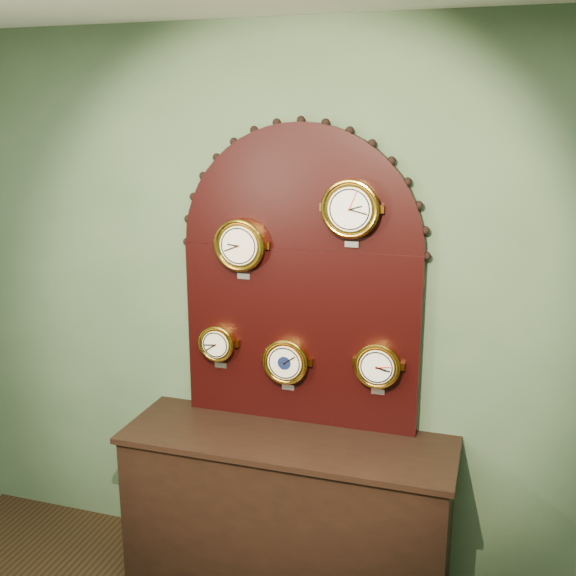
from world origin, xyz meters
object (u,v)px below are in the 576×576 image
(display_board, at_px, (300,269))
(arabic_clock, at_px, (351,209))
(tide_clock, at_px, (378,365))
(shop_counter, at_px, (287,515))
(roman_clock, at_px, (241,245))
(hygrometer, at_px, (218,343))
(barometer, at_px, (286,361))

(display_board, height_order, arabic_clock, display_board)
(arabic_clock, relative_size, tide_clock, 1.17)
(shop_counter, distance_m, roman_clock, 1.38)
(shop_counter, height_order, hygrometer, hygrometer)
(roman_clock, xyz_separation_m, barometer, (0.23, 0.00, -0.58))
(tide_clock, bearing_deg, roman_clock, -179.93)
(display_board, xyz_separation_m, hygrometer, (-0.42, -0.07, -0.40))
(arabic_clock, bearing_deg, hygrometer, 179.83)
(display_board, distance_m, tide_clock, 0.60)
(display_board, xyz_separation_m, arabic_clock, (0.26, -0.07, 0.32))
(display_board, height_order, hygrometer, display_board)
(display_board, relative_size, tide_clock, 5.54)
(roman_clock, distance_m, barometer, 0.62)
(barometer, bearing_deg, hygrometer, 179.81)
(arabic_clock, xyz_separation_m, tide_clock, (0.15, 0.00, -0.75))
(tide_clock, bearing_deg, arabic_clock, -179.55)
(roman_clock, height_order, hygrometer, roman_clock)
(hygrometer, bearing_deg, arabic_clock, -0.17)
(roman_clock, relative_size, tide_clock, 1.12)
(roman_clock, xyz_separation_m, arabic_clock, (0.55, -0.00, 0.20))
(display_board, bearing_deg, tide_clock, -9.26)
(arabic_clock, distance_m, barometer, 0.84)
(display_board, bearing_deg, roman_clock, -166.70)
(shop_counter, bearing_deg, barometer, 108.59)
(roman_clock, height_order, tide_clock, roman_clock)
(shop_counter, relative_size, display_board, 1.05)
(roman_clock, distance_m, tide_clock, 0.88)
(arabic_clock, xyz_separation_m, hygrometer, (-0.68, 0.00, -0.72))
(hygrometer, relative_size, tide_clock, 0.88)
(arabic_clock, bearing_deg, display_board, 165.44)
(hygrometer, relative_size, barometer, 0.85)
(shop_counter, relative_size, hygrometer, 6.57)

